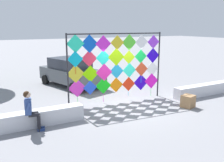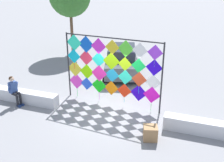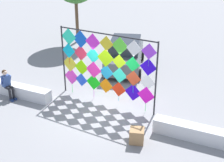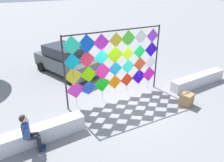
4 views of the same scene
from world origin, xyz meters
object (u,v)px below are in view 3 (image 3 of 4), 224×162
Objects in this scene: cardboard_box_large at (137,136)px; parked_car at (125,54)px; kite_display_rack at (105,63)px; seated_vendor at (7,82)px.

parked_car is at bearing 116.18° from cardboard_box_large.
kite_display_rack is 4.61m from seated_vendor.
kite_display_rack reaches higher than seated_vendor.
kite_display_rack is 3.66m from cardboard_box_large.
parked_car reaches higher than cardboard_box_large.
kite_display_rack is at bearing 21.11° from seated_vendor.
cardboard_box_large is (2.37, -2.28, -1.60)m from kite_display_rack.
seated_vendor is 6.61m from cardboard_box_large.
parked_car is (-0.77, 4.09, -1.04)m from kite_display_rack.
parked_car is 7.13m from cardboard_box_large.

